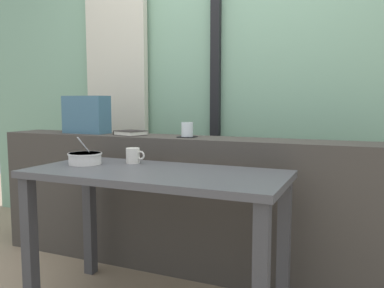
# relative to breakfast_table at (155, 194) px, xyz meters

# --- Properties ---
(outdoor_backdrop) EXTENTS (4.80, 0.08, 2.80)m
(outdoor_backdrop) POSITION_rel_breakfast_table_xyz_m (-0.03, 1.20, 0.79)
(outdoor_backdrop) COLOR #84B293
(outdoor_backdrop) RESTS_ON ground
(curtain_left_panel) EXTENTS (0.56, 0.06, 2.50)m
(curtain_left_panel) POSITION_rel_breakfast_table_xyz_m (-0.96, 1.10, 0.64)
(curtain_left_panel) COLOR beige
(curtain_left_panel) RESTS_ON ground
(window_divider_post) EXTENTS (0.07, 0.05, 2.60)m
(window_divider_post) POSITION_rel_breakfast_table_xyz_m (-0.10, 1.13, 0.69)
(window_divider_post) COLOR black
(window_divider_post) RESTS_ON ground
(dark_console_ledge) EXTENTS (2.80, 0.31, 0.85)m
(dark_console_ledge) POSITION_rel_breakfast_table_xyz_m (-0.03, 0.54, -0.19)
(dark_console_ledge) COLOR #423D38
(dark_console_ledge) RESTS_ON ground
(breakfast_table) EXTENTS (1.30, 0.58, 0.73)m
(breakfast_table) POSITION_rel_breakfast_table_xyz_m (0.00, 0.00, 0.00)
(breakfast_table) COLOR #414145
(breakfast_table) RESTS_ON ground
(coaster_square) EXTENTS (0.10, 0.10, 0.00)m
(coaster_square) POSITION_rel_breakfast_table_xyz_m (-0.06, 0.52, 0.24)
(coaster_square) COLOR black
(coaster_square) RESTS_ON dark_console_ledge
(juice_glass) EXTENTS (0.07, 0.07, 0.09)m
(juice_glass) POSITION_rel_breakfast_table_xyz_m (-0.06, 0.52, 0.28)
(juice_glass) COLOR white
(juice_glass) RESTS_ON coaster_square
(closed_book) EXTENTS (0.22, 0.20, 0.03)m
(closed_book) POSITION_rel_breakfast_table_xyz_m (-0.47, 0.52, 0.25)
(closed_book) COLOR black
(closed_book) RESTS_ON dark_console_ledge
(throw_pillow) EXTENTS (0.32, 0.15, 0.26)m
(throw_pillow) POSITION_rel_breakfast_table_xyz_m (-0.84, 0.54, 0.37)
(throw_pillow) COLOR #426B84
(throw_pillow) RESTS_ON dark_console_ledge
(soup_bowl) EXTENTS (0.18, 0.18, 0.15)m
(soup_bowl) POSITION_rel_breakfast_table_xyz_m (-0.45, 0.03, 0.15)
(soup_bowl) COLOR silver
(soup_bowl) RESTS_ON breakfast_table
(ceramic_mug) EXTENTS (0.11, 0.08, 0.08)m
(ceramic_mug) POSITION_rel_breakfast_table_xyz_m (-0.23, 0.16, 0.16)
(ceramic_mug) COLOR silver
(ceramic_mug) RESTS_ON breakfast_table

